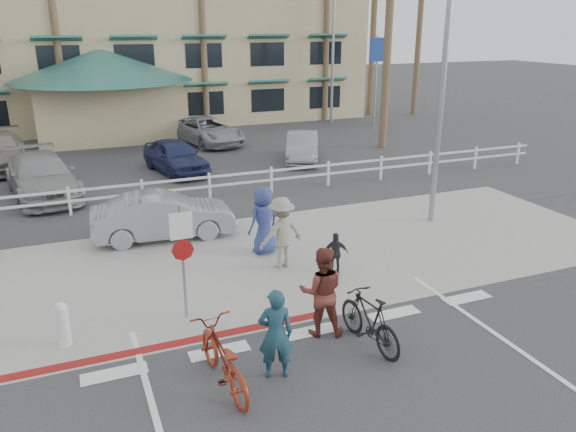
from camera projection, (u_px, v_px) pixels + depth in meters
name	position (u px, v px, depth m)	size (l,w,h in m)	color
ground	(324.00, 346.00, 11.24)	(140.00, 140.00, 0.00)	#333335
bike_path	(375.00, 406.00, 9.49)	(12.00, 16.00, 0.01)	#333335
sidewalk_plaza	(252.00, 262.00, 15.18)	(22.00, 7.00, 0.01)	gray
cross_street	(214.00, 217.00, 18.68)	(40.00, 5.00, 0.01)	#333335
parking_lot	(163.00, 157.00, 27.00)	(50.00, 16.00, 0.01)	#333335
curb_red	(163.00, 346.00, 11.22)	(7.00, 0.25, 0.02)	maroon
rail_fence	(212.00, 186.00, 20.45)	(29.40, 0.16, 1.00)	silver
building	(151.00, 31.00, 37.26)	(28.00, 16.00, 11.30)	tan
sign_post	(183.00, 257.00, 11.88)	(0.50, 0.10, 2.90)	gray
bollard_0	(63.00, 324.00, 11.13)	(0.26, 0.26, 0.95)	silver
streetlight_0	(443.00, 80.00, 16.90)	(0.60, 2.00, 9.00)	gray
streetlight_1	(333.00, 46.00, 34.98)	(0.60, 2.00, 9.50)	gray
info_sign	(376.00, 80.00, 34.58)	(1.20, 0.16, 5.60)	navy
palm_3	(52.00, 5.00, 29.43)	(4.00, 4.00, 14.00)	#1E4F26
palm_5	(202.00, 16.00, 32.44)	(4.00, 4.00, 13.00)	#1E4F26
palm_7	(327.00, 8.00, 35.12)	(4.00, 4.00, 14.00)	#1E4F26
palm_8	(375.00, 1.00, 37.26)	(4.00, 4.00, 15.00)	#1E4F26
palm_9	(420.00, 17.00, 37.78)	(4.00, 4.00, 13.00)	#1E4F26
palm_11	(390.00, 4.00, 26.88)	(4.00, 4.00, 14.00)	#1E4F26
bike_red	(223.00, 359.00, 9.82)	(0.76, 2.18, 1.15)	maroon
rider_red	(276.00, 334.00, 10.02)	(0.64, 0.42, 1.75)	#1A3D4C
bike_black	(370.00, 320.00, 11.08)	(0.54, 1.91, 1.15)	black
rider_black	(322.00, 292.00, 11.41)	(0.93, 0.73, 1.92)	brown
pedestrian_a	(281.00, 233.00, 14.58)	(1.24, 0.71, 1.92)	gray
pedestrian_child	(336.00, 253.00, 14.36)	(0.65, 0.27, 1.10)	#26272A
pedestrian_b	(264.00, 220.00, 15.53)	(0.94, 0.61, 1.93)	navy
car_white_sedan	(164.00, 216.00, 16.70)	(1.46, 4.18, 1.38)	gray
lot_car_1	(42.00, 176.00, 20.74)	(2.16, 5.32, 1.54)	gray
lot_car_2	(176.00, 156.00, 24.07)	(1.70, 4.21, 1.44)	#1D244D
lot_car_3	(302.00, 147.00, 26.14)	(1.41, 4.05, 1.33)	gray
lot_car_5	(207.00, 131.00, 29.81)	(2.33, 5.05, 1.40)	#8E909C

